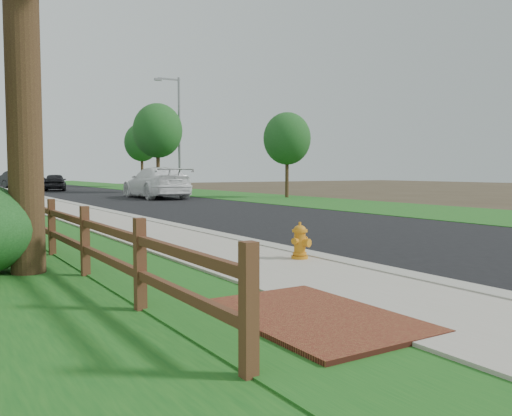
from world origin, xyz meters
TOP-DOWN VIEW (x-y plane):
  - ground at (0.00, 0.00)m, footprint 120.00×120.00m
  - road at (4.60, 35.00)m, footprint 8.00×90.00m
  - curb at (0.40, 35.00)m, footprint 0.40×90.00m
  - wet_gutter at (0.75, 35.00)m, footprint 0.50×90.00m
  - sidewalk at (-0.90, 35.00)m, footprint 2.20×90.00m
  - verge_far at (11.50, 35.00)m, footprint 6.00×90.00m
  - brick_patch at (-2.20, -1.00)m, footprint 1.60×2.40m
  - ranch_fence at (-3.60, 6.40)m, footprint 0.12×16.92m
  - fire_hydrant at (-0.10, 2.05)m, footprint 0.42×0.34m
  - white_suv at (6.06, 24.31)m, footprint 2.67×6.22m
  - dark_car_mid at (3.50, 39.30)m, footprint 2.53×4.31m
  - dark_car_far at (2.00, 45.17)m, footprint 3.40×5.15m
  - streetlight at (10.48, 31.31)m, footprint 1.94×0.25m
  - tree_near_right at (12.81, 20.69)m, footprint 2.80×2.80m
  - tree_mid_right at (9.00, 31.37)m, footprint 3.55×3.55m
  - tree_far_right at (12.85, 45.15)m, footprint 3.35×3.35m

SIDE VIEW (x-z plane):
  - ground at x=0.00m, z-range 0.00..0.00m
  - road at x=4.60m, z-range 0.00..0.02m
  - verge_far at x=11.50m, z-range 0.00..0.04m
  - wet_gutter at x=0.75m, z-range 0.02..0.02m
  - sidewalk at x=-0.90m, z-range 0.00..0.10m
  - brick_patch at x=-2.20m, z-range 0.00..0.11m
  - curb at x=0.40m, z-range 0.00..0.12m
  - fire_hydrant at x=-0.10m, z-range 0.07..0.72m
  - ranch_fence at x=-3.60m, z-range 0.07..1.17m
  - dark_car_mid at x=3.50m, z-range 0.02..1.40m
  - dark_car_far at x=2.00m, z-range 0.02..1.63m
  - white_suv at x=6.06m, z-range 0.02..1.81m
  - tree_near_right at x=12.81m, z-range 0.97..6.02m
  - tree_far_right at x=12.85m, z-range 1.23..7.41m
  - tree_mid_right at x=9.00m, z-range 1.25..7.68m
  - streetlight at x=10.48m, z-range 0.56..8.94m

